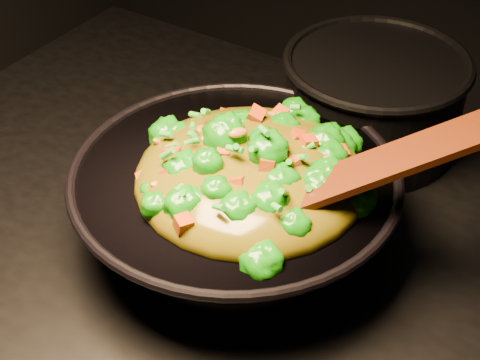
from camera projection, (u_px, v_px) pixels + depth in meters
The scene contains 4 objects.
wok at pixel (235, 208), 0.82m from camera, with size 0.35×0.35×0.10m, color black, non-canonical shape.
stir_fry at pixel (251, 149), 0.76m from camera, with size 0.25×0.25×0.09m, color #167808, non-canonical shape.
spatula at pixel (357, 174), 0.71m from camera, with size 0.31×0.05×0.01m, color #351405.
back_pot at pixel (373, 101), 0.96m from camera, with size 0.23×0.23×0.13m, color black.
Camera 1 is at (0.26, -0.46, 1.50)m, focal length 55.00 mm.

